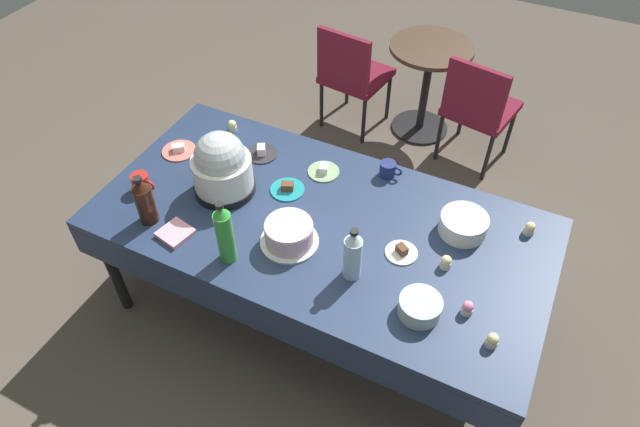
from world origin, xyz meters
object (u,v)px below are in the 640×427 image
Objects in this scene: ceramic_snack_bowl at (463,224)px; maroon_chair_right at (478,105)px; dessert_plate_white at (401,252)px; round_cafe_table at (428,73)px; potluck_table at (320,229)px; dessert_plate_charcoal at (262,152)px; coffee_mug_navy at (388,169)px; frosted_layer_cake at (289,234)px; cupcake_rose at (467,308)px; dessert_plate_sage at (324,171)px; soda_bottle_water at (353,255)px; cupcake_lemon at (492,340)px; slow_cooker at (222,167)px; cupcake_mint at (530,228)px; cupcake_cocoa at (232,126)px; maroon_chair_left at (352,72)px; coffee_mug_red at (141,183)px; glass_salad_bowl at (420,307)px; soda_bottle_cola at (144,201)px; cupcake_berry at (446,262)px; soda_bottle_lime_soda at (225,234)px; dessert_plate_teal at (287,189)px; dessert_plate_coral at (179,150)px.

ceramic_snack_bowl is 1.48m from maroon_chair_right.
dessert_plate_white reaches higher than round_cafe_table.
dessert_plate_charcoal is at bearing 148.81° from potluck_table.
ceramic_snack_bowl is 1.85× the size of coffee_mug_navy.
dessert_plate_white is (0.49, 0.17, -0.05)m from frosted_layer_cake.
cupcake_rose is 0.09× the size of round_cafe_table.
dessert_plate_sage is (-0.07, 0.51, -0.05)m from frosted_layer_cake.
dessert_plate_sage is 0.20× the size of maroon_chair_right.
dessert_plate_sage is at bearing 126.29° from soda_bottle_water.
coffee_mug_navy reaches higher than cupcake_lemon.
slow_cooker reaches higher than cupcake_mint.
cupcake_lemon is (1.67, -0.73, 0.00)m from cupcake_cocoa.
soda_bottle_water is 0.34× the size of maroon_chair_left.
maroon_chair_left reaches higher than coffee_mug_red.
potluck_table is 32.59× the size of cupcake_mint.
slow_cooker is 0.85m from coffee_mug_navy.
soda_bottle_cola reaches higher than glass_salad_bowl.
cupcake_cocoa is at bearing 163.05° from cupcake_berry.
cupcake_cocoa reaches higher than dessert_plate_white.
round_cafe_table is (-0.44, 0.22, 0.01)m from maroon_chair_right.
cupcake_mint is at bearing -6.77° from coffee_mug_navy.
glass_salad_bowl is 1.26m from dessert_plate_charcoal.
dessert_plate_white is at bearing 123.37° from glass_salad_bowl.
slow_cooker is 2.31× the size of dessert_plate_white.
soda_bottle_cola is 0.32× the size of maroon_chair_left.
coffee_mug_red is at bearing -128.34° from dessert_plate_charcoal.
soda_bottle_cola is at bearing -154.39° from potluck_table.
potluck_table is at bearing 139.42° from soda_bottle_water.
dessert_plate_charcoal is 1.65m from maroon_chair_right.
cupcake_berry is at bearing 127.93° from cupcake_rose.
cupcake_berry is (0.63, -0.01, 0.09)m from potluck_table.
coffee_mug_navy is at bearing 22.37° from dessert_plate_sage.
dessert_plate_white is 2.23× the size of cupcake_mint.
soda_bottle_lime_soda is 0.96m from coffee_mug_navy.
coffee_mug_red is at bearing -100.55° from maroon_chair_left.
frosted_layer_cake is at bearing -19.95° from slow_cooker.
coffee_mug_navy is at bearing 118.13° from dessert_plate_white.
ceramic_snack_bowl is 0.65× the size of soda_bottle_lime_soda.
cupcake_cocoa is 1.00× the size of cupcake_lemon.
cupcake_mint is at bearing 14.78° from slow_cooker.
ceramic_snack_bowl is 0.89m from dessert_plate_teal.
maroon_chair_right reaches higher than coffee_mug_navy.
coffee_mug_navy reaches higher than cupcake_cocoa.
ceramic_snack_bowl is at bearing -67.54° from round_cafe_table.
dessert_plate_teal is 0.24× the size of round_cafe_table.
dessert_plate_charcoal is 2.57× the size of cupcake_rose.
cupcake_berry reaches higher than dessert_plate_coral.
dessert_plate_white is 0.52× the size of soda_bottle_water.
glass_salad_bowl is 1.59m from dessert_plate_coral.
soda_bottle_cola reaches higher than cupcake_cocoa.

